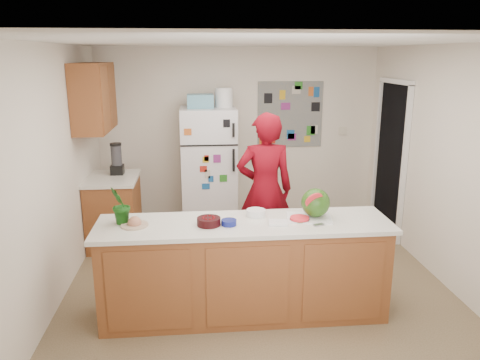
{
  "coord_description": "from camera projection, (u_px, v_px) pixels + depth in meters",
  "views": [
    {
      "loc": [
        -0.61,
        -4.47,
        2.38
      ],
      "look_at": [
        -0.17,
        0.2,
        1.13
      ],
      "focal_mm": 35.0,
      "sensor_mm": 36.0,
      "label": 1
    }
  ],
  "objects": [
    {
      "name": "floor",
      "position": [
        258.0,
        288.0,
        4.97
      ],
      "size": [
        4.0,
        4.5,
        0.02
      ],
      "primitive_type": "cube",
      "color": "brown",
      "rests_on": "ground"
    },
    {
      "name": "wall_back",
      "position": [
        239.0,
        136.0,
        6.82
      ],
      "size": [
        4.0,
        0.02,
        2.5
      ],
      "primitive_type": "cube",
      "color": "beige",
      "rests_on": "ground"
    },
    {
      "name": "wall_left",
      "position": [
        51.0,
        178.0,
        4.47
      ],
      "size": [
        0.02,
        4.5,
        2.5
      ],
      "primitive_type": "cube",
      "color": "beige",
      "rests_on": "ground"
    },
    {
      "name": "wall_right",
      "position": [
        452.0,
        169.0,
        4.83
      ],
      "size": [
        0.02,
        4.5,
        2.5
      ],
      "primitive_type": "cube",
      "color": "beige",
      "rests_on": "ground"
    },
    {
      "name": "ceiling",
      "position": [
        261.0,
        41.0,
        4.32
      ],
      "size": [
        4.0,
        4.5,
        0.02
      ],
      "primitive_type": "cube",
      "color": "white",
      "rests_on": "wall_back"
    },
    {
      "name": "doorway",
      "position": [
        391.0,
        160.0,
        6.28
      ],
      "size": [
        0.03,
        0.85,
        2.04
      ],
      "primitive_type": "cube",
      "color": "black",
      "rests_on": "ground"
    },
    {
      "name": "peninsula_base",
      "position": [
        244.0,
        271.0,
        4.36
      ],
      "size": [
        2.6,
        0.62,
        0.88
      ],
      "primitive_type": "cube",
      "color": "brown",
      "rests_on": "floor"
    },
    {
      "name": "peninsula_top",
      "position": [
        244.0,
        224.0,
        4.24
      ],
      "size": [
        2.68,
        0.7,
        0.04
      ],
      "primitive_type": "cube",
      "color": "silver",
      "rests_on": "peninsula_base"
    },
    {
      "name": "side_counter_base",
      "position": [
        114.0,
        212.0,
        6.01
      ],
      "size": [
        0.6,
        0.8,
        0.86
      ],
      "primitive_type": "cube",
      "color": "brown",
      "rests_on": "floor"
    },
    {
      "name": "side_counter_top",
      "position": [
        112.0,
        179.0,
        5.89
      ],
      "size": [
        0.64,
        0.84,
        0.04
      ],
      "primitive_type": "cube",
      "color": "silver",
      "rests_on": "side_counter_base"
    },
    {
      "name": "upper_cabinets",
      "position": [
        94.0,
        97.0,
        5.57
      ],
      "size": [
        0.35,
        1.0,
        0.8
      ],
      "primitive_type": "cube",
      "color": "brown",
      "rests_on": "wall_left"
    },
    {
      "name": "refrigerator",
      "position": [
        209.0,
        169.0,
        6.52
      ],
      "size": [
        0.75,
        0.7,
        1.7
      ],
      "primitive_type": "cube",
      "color": "silver",
      "rests_on": "floor"
    },
    {
      "name": "fridge_top_bin",
      "position": [
        200.0,
        101.0,
        6.27
      ],
      "size": [
        0.35,
        0.28,
        0.18
      ],
      "primitive_type": "cube",
      "color": "#5999B2",
      "rests_on": "refrigerator"
    },
    {
      "name": "photo_collage",
      "position": [
        290.0,
        115.0,
        6.79
      ],
      "size": [
        0.95,
        0.01,
        0.95
      ],
      "primitive_type": "cube",
      "color": "slate",
      "rests_on": "wall_back"
    },
    {
      "name": "person",
      "position": [
        265.0,
        190.0,
        5.34
      ],
      "size": [
        0.66,
        0.44,
        1.78
      ],
      "primitive_type": "imported",
      "rotation": [
        0.0,
        0.0,
        3.16
      ],
      "color": "maroon",
      "rests_on": "floor"
    },
    {
      "name": "blender_appliance",
      "position": [
        117.0,
        160.0,
        5.98
      ],
      "size": [
        0.14,
        0.14,
        0.38
      ],
      "primitive_type": "cylinder",
      "color": "black",
      "rests_on": "side_counter_top"
    },
    {
      "name": "cutting_board",
      "position": [
        309.0,
        218.0,
        4.33
      ],
      "size": [
        0.45,
        0.37,
        0.01
      ],
      "primitive_type": "cube",
      "rotation": [
        0.0,
        0.0,
        -0.16
      ],
      "color": "white",
      "rests_on": "peninsula_top"
    },
    {
      "name": "watermelon",
      "position": [
        316.0,
        203.0,
        4.32
      ],
      "size": [
        0.27,
        0.27,
        0.27
      ],
      "primitive_type": "sphere",
      "color": "#25530F",
      "rests_on": "cutting_board"
    },
    {
      "name": "watermelon_slice",
      "position": [
        300.0,
        218.0,
        4.27
      ],
      "size": [
        0.17,
        0.17,
        0.02
      ],
      "primitive_type": "cylinder",
      "color": "#C52448",
      "rests_on": "cutting_board"
    },
    {
      "name": "cherry_bowl",
      "position": [
        209.0,
        221.0,
        4.15
      ],
      "size": [
        0.25,
        0.25,
        0.07
      ],
      "primitive_type": "cylinder",
      "rotation": [
        0.0,
        0.0,
        0.21
      ],
      "color": "black",
      "rests_on": "peninsula_top"
    },
    {
      "name": "white_bowl",
      "position": [
        256.0,
        213.0,
        4.4
      ],
      "size": [
        0.21,
        0.21,
        0.06
      ],
      "primitive_type": "cylinder",
      "rotation": [
        0.0,
        0.0,
        0.24
      ],
      "color": "white",
      "rests_on": "peninsula_top"
    },
    {
      "name": "cobalt_bowl",
      "position": [
        229.0,
        222.0,
        4.16
      ],
      "size": [
        0.14,
        0.14,
        0.05
      ],
      "primitive_type": "cylinder",
      "rotation": [
        0.0,
        0.0,
        0.03
      ],
      "color": "navy",
      "rests_on": "peninsula_top"
    },
    {
      "name": "plate",
      "position": [
        135.0,
        225.0,
        4.14
      ],
      "size": [
        0.28,
        0.28,
        0.02
      ],
      "primitive_type": "cylinder",
      "rotation": [
        0.0,
        0.0,
        0.18
      ],
      "color": "#BDAD8E",
      "rests_on": "peninsula_top"
    },
    {
      "name": "paper_towel",
      "position": [
        278.0,
        223.0,
        4.2
      ],
      "size": [
        0.19,
        0.17,
        0.02
      ],
      "primitive_type": "cube",
      "rotation": [
        0.0,
        0.0,
        -0.14
      ],
      "color": "white",
      "rests_on": "peninsula_top"
    },
    {
      "name": "keys",
      "position": [
        319.0,
        225.0,
        4.15
      ],
      "size": [
        0.11,
        0.07,
        0.01
      ],
      "primitive_type": "cube",
      "rotation": [
        0.0,
        0.0,
        0.36
      ],
      "color": "gray",
      "rests_on": "peninsula_top"
    },
    {
      "name": "potted_plant",
      "position": [
        120.0,
        205.0,
        4.14
      ],
      "size": [
        0.18,
        0.22,
        0.36
      ],
      "primitive_type": "imported",
      "rotation": [
        0.0,
        0.0,
        4.57
      ],
      "color": "#0B410F",
      "rests_on": "peninsula_top"
    }
  ]
}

